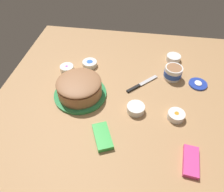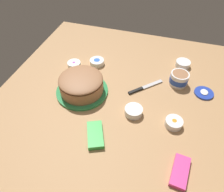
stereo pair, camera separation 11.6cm
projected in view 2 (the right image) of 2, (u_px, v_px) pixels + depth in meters
name	position (u px, v px, depth m)	size (l,w,h in m)	color
ground_plane	(129.00, 105.00, 1.17)	(1.54, 1.54, 0.00)	tan
frosted_cake	(81.00, 85.00, 1.20)	(0.30, 0.30, 0.12)	#339351
frosting_tub	(179.00, 79.00, 1.26)	(0.11, 0.11, 0.08)	white
frosting_tub_lid	(204.00, 93.00, 1.22)	(0.11, 0.11, 0.02)	#233DAD
spreading_knife	(143.00, 88.00, 1.25)	(0.18, 0.18, 0.01)	silver
sprinkle_bowl_pink	(183.00, 64.00, 1.39)	(0.09, 0.09, 0.04)	white
sprinkle_bowl_orange	(174.00, 123.00, 1.06)	(0.09, 0.09, 0.04)	white
sprinkle_bowl_rainbow	(74.00, 64.00, 1.39)	(0.09, 0.09, 0.03)	white
sprinkle_bowl_yellow	(134.00, 111.00, 1.11)	(0.09, 0.09, 0.04)	white
sprinkle_bowl_blue	(97.00, 62.00, 1.41)	(0.09, 0.09, 0.03)	white
candy_box_lower	(95.00, 135.00, 1.02)	(0.15, 0.07, 0.03)	green
candy_box_upper	(180.00, 171.00, 0.89)	(0.15, 0.07, 0.02)	#E53D8E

